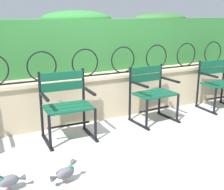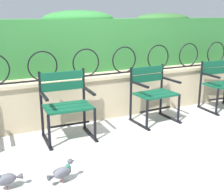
{
  "view_description": "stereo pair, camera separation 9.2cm",
  "coord_description": "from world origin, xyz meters",
  "px_view_note": "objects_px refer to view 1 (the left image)",
  "views": [
    {
      "loc": [
        -1.71,
        -3.24,
        1.59
      ],
      "look_at": [
        0.0,
        0.08,
        0.55
      ],
      "focal_mm": 46.57,
      "sensor_mm": 36.0,
      "label": 1
    },
    {
      "loc": [
        -1.63,
        -3.28,
        1.59
      ],
      "look_at": [
        0.0,
        0.08,
        0.55
      ],
      "focal_mm": 46.57,
      "sensor_mm": 36.0,
      "label": 2
    }
  ],
  "objects_px": {
    "park_chair_rightmost": "(218,82)",
    "pigeon_far_side": "(9,180)",
    "park_chair_centre_left": "(66,103)",
    "pigeon_near_chairs": "(65,173)",
    "park_chair_centre_right": "(152,91)"
  },
  "relations": [
    {
      "from": "park_chair_centre_left",
      "to": "pigeon_near_chairs",
      "type": "distance_m",
      "value": 1.17
    },
    {
      "from": "park_chair_rightmost",
      "to": "pigeon_near_chairs",
      "type": "distance_m",
      "value": 3.34
    },
    {
      "from": "pigeon_near_chairs",
      "to": "park_chair_centre_right",
      "type": "bearing_deg",
      "value": 31.6
    },
    {
      "from": "pigeon_far_side",
      "to": "park_chair_rightmost",
      "type": "bearing_deg",
      "value": 15.0
    },
    {
      "from": "pigeon_near_chairs",
      "to": "pigeon_far_side",
      "type": "distance_m",
      "value": 0.52
    },
    {
      "from": "park_chair_centre_right",
      "to": "pigeon_near_chairs",
      "type": "relative_size",
      "value": 2.89
    },
    {
      "from": "park_chair_centre_left",
      "to": "pigeon_far_side",
      "type": "xyz_separation_m",
      "value": [
        -0.89,
        -0.94,
        -0.36
      ]
    },
    {
      "from": "park_chair_centre_right",
      "to": "park_chair_rightmost",
      "type": "relative_size",
      "value": 1.01
    },
    {
      "from": "park_chair_rightmost",
      "to": "pigeon_near_chairs",
      "type": "height_order",
      "value": "park_chair_rightmost"
    },
    {
      "from": "park_chair_centre_right",
      "to": "pigeon_far_side",
      "type": "xyz_separation_m",
      "value": [
        -2.26,
        -0.97,
        -0.35
      ]
    },
    {
      "from": "park_chair_centre_left",
      "to": "park_chair_rightmost",
      "type": "distance_m",
      "value": 2.75
    },
    {
      "from": "park_chair_rightmost",
      "to": "pigeon_far_side",
      "type": "relative_size",
      "value": 2.84
    },
    {
      "from": "park_chair_centre_left",
      "to": "pigeon_near_chairs",
      "type": "xyz_separation_m",
      "value": [
        -0.38,
        -1.05,
        -0.36
      ]
    },
    {
      "from": "park_chair_centre_left",
      "to": "pigeon_far_side",
      "type": "bearing_deg",
      "value": -133.42
    },
    {
      "from": "park_chair_centre_left",
      "to": "park_chair_centre_right",
      "type": "bearing_deg",
      "value": 1.33
    }
  ]
}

